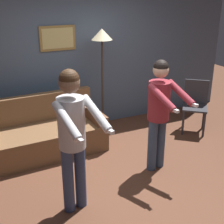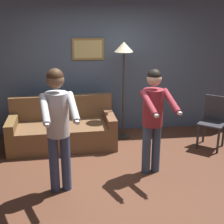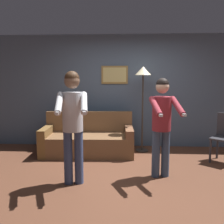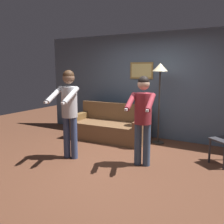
{
  "view_description": "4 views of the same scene",
  "coord_description": "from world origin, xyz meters",
  "px_view_note": "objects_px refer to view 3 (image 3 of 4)",
  "views": [
    {
      "loc": [
        -1.77,
        -3.22,
        2.46
      ],
      "look_at": [
        -0.3,
        -0.11,
        1.09
      ],
      "focal_mm": 50.0,
      "sensor_mm": 36.0,
      "label": 1
    },
    {
      "loc": [
        -0.62,
        -4.12,
        2.37
      ],
      "look_at": [
        -0.12,
        -0.08,
        1.05
      ],
      "focal_mm": 50.0,
      "sensor_mm": 36.0,
      "label": 2
    },
    {
      "loc": [
        -0.07,
        -3.87,
        1.59
      ],
      "look_at": [
        -0.28,
        -0.08,
        1.08
      ],
      "focal_mm": 40.0,
      "sensor_mm": 36.0,
      "label": 3
    },
    {
      "loc": [
        2.17,
        -3.91,
        1.73
      ],
      "look_at": [
        -0.03,
        -0.08,
        0.96
      ],
      "focal_mm": 40.0,
      "sensor_mm": 36.0,
      "label": 4
    }
  ],
  "objects_px": {
    "torchiere_lamp": "(143,80)",
    "person_standing_right": "(162,119)",
    "person_standing_left": "(73,117)",
    "couch": "(88,141)"
  },
  "relations": [
    {
      "from": "person_standing_left",
      "to": "torchiere_lamp",
      "type": "bearing_deg",
      "value": 57.66
    },
    {
      "from": "couch",
      "to": "person_standing_left",
      "type": "distance_m",
      "value": 1.73
    },
    {
      "from": "couch",
      "to": "person_standing_right",
      "type": "distance_m",
      "value": 1.95
    },
    {
      "from": "torchiere_lamp",
      "to": "person_standing_right",
      "type": "distance_m",
      "value": 1.59
    },
    {
      "from": "torchiere_lamp",
      "to": "person_standing_right",
      "type": "height_order",
      "value": "torchiere_lamp"
    },
    {
      "from": "person_standing_left",
      "to": "person_standing_right",
      "type": "height_order",
      "value": "person_standing_left"
    },
    {
      "from": "couch",
      "to": "person_standing_right",
      "type": "xyz_separation_m",
      "value": [
        1.37,
        -1.2,
        0.68
      ]
    },
    {
      "from": "torchiere_lamp",
      "to": "person_standing_left",
      "type": "distance_m",
      "value": 2.21
    },
    {
      "from": "torchiere_lamp",
      "to": "person_standing_right",
      "type": "bearing_deg",
      "value": -81.81
    },
    {
      "from": "torchiere_lamp",
      "to": "couch",
      "type": "bearing_deg",
      "value": -167.65
    }
  ]
}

